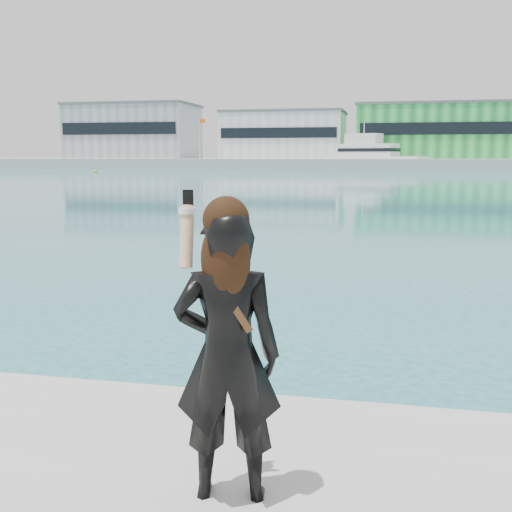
# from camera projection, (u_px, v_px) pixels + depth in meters

# --- Properties ---
(far_quay) EXTENTS (320.00, 40.00, 2.00)m
(far_quay) POSITION_uv_depth(u_px,v_px,m) (393.00, 164.00, 129.42)
(far_quay) COLOR #9E9E99
(far_quay) RESTS_ON ground
(warehouse_grey_left) EXTENTS (26.52, 16.36, 11.50)m
(warehouse_grey_left) POSITION_uv_depth(u_px,v_px,m) (134.00, 131.00, 138.15)
(warehouse_grey_left) COLOR gray
(warehouse_grey_left) RESTS_ON far_quay
(warehouse_white) EXTENTS (24.48, 15.35, 9.50)m
(warehouse_white) POSITION_uv_depth(u_px,v_px,m) (284.00, 135.00, 131.27)
(warehouse_white) COLOR silver
(warehouse_white) RESTS_ON far_quay
(warehouse_green) EXTENTS (30.60, 16.36, 10.50)m
(warehouse_green) POSITION_uv_depth(u_px,v_px,m) (436.00, 131.00, 124.79)
(warehouse_green) COLOR #218736
(warehouse_green) RESTS_ON far_quay
(flagpole_left) EXTENTS (1.28, 0.16, 8.00)m
(flagpole_left) POSITION_uv_depth(u_px,v_px,m) (200.00, 136.00, 127.96)
(flagpole_left) COLOR silver
(flagpole_left) RESTS_ON far_quay
(motor_yacht) EXTENTS (19.11, 11.84, 8.66)m
(motor_yacht) POSITION_uv_depth(u_px,v_px,m) (371.00, 156.00, 117.61)
(motor_yacht) COLOR silver
(motor_yacht) RESTS_ON ground
(buoy_far) EXTENTS (0.50, 0.50, 0.50)m
(buoy_far) POSITION_uv_depth(u_px,v_px,m) (95.00, 173.00, 99.09)
(buoy_far) COLOR #D5C30B
(buoy_far) RESTS_ON ground
(woman) EXTENTS (0.63, 0.47, 1.65)m
(woman) POSITION_uv_depth(u_px,v_px,m) (227.00, 347.00, 3.37)
(woman) COLOR black
(woman) RESTS_ON near_quay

